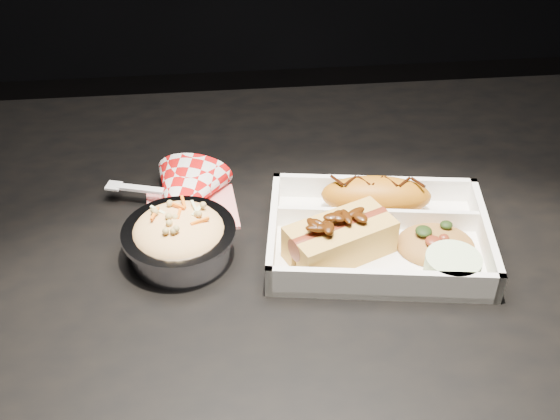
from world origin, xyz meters
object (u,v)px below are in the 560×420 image
(fried_pastry, at_px, (376,196))
(napkin_fork, at_px, (183,196))
(dining_table, at_px, (321,302))
(hotdog, at_px, (340,236))
(foil_coleslaw_cup, at_px, (179,237))
(food_tray, at_px, (377,238))

(fried_pastry, xyz_separation_m, napkin_fork, (-0.23, 0.04, -0.01))
(dining_table, xyz_separation_m, napkin_fork, (-0.16, 0.09, 0.11))
(dining_table, distance_m, hotdog, 0.13)
(fried_pastry, height_order, hotdog, hotdog)
(napkin_fork, bearing_deg, dining_table, -13.38)
(hotdog, height_order, foil_coleslaw_cup, hotdog)
(foil_coleslaw_cup, xyz_separation_m, napkin_fork, (0.00, 0.09, -0.01))
(dining_table, bearing_deg, hotdog, -60.45)
(dining_table, distance_m, napkin_fork, 0.22)
(hotdog, bearing_deg, dining_table, 95.96)
(dining_table, height_order, food_tray, food_tray)
(fried_pastry, distance_m, foil_coleslaw_cup, 0.24)
(dining_table, height_order, fried_pastry, fried_pastry)
(food_tray, xyz_separation_m, napkin_fork, (-0.22, 0.10, 0.01))
(fried_pastry, xyz_separation_m, hotdog, (-0.06, -0.07, 0.00))
(dining_table, height_order, foil_coleslaw_cup, foil_coleslaw_cup)
(dining_table, xyz_separation_m, foil_coleslaw_cup, (-0.16, -0.00, 0.12))
(fried_pastry, bearing_deg, foil_coleslaw_cup, -167.55)
(fried_pastry, height_order, foil_coleslaw_cup, foil_coleslaw_cup)
(hotdog, bearing_deg, food_tray, -1.19)
(food_tray, xyz_separation_m, hotdog, (-0.05, -0.02, 0.02))
(dining_table, bearing_deg, napkin_fork, 150.39)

